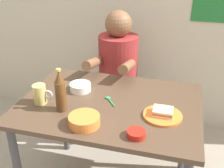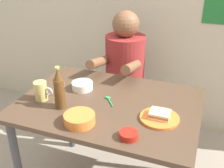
{
  "view_description": "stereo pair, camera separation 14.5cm",
  "coord_description": "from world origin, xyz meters",
  "px_view_note": "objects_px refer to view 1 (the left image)",
  "views": [
    {
      "loc": [
        0.39,
        -1.41,
        1.6
      ],
      "look_at": [
        0.0,
        0.05,
        0.84
      ],
      "focal_mm": 44.0,
      "sensor_mm": 36.0,
      "label": 1
    },
    {
      "loc": [
        0.53,
        -1.36,
        1.6
      ],
      "look_at": [
        0.0,
        0.05,
        0.84
      ],
      "focal_mm": 44.0,
      "sensor_mm": 36.0,
      "label": 2
    }
  ],
  "objects_px": {
    "rice_bowl_white": "(80,87)",
    "sandwich": "(163,112)",
    "beer_mug": "(40,94)",
    "dining_table": "(110,115)",
    "person_seated": "(118,61)",
    "plate_orange": "(163,115)",
    "stool": "(118,104)",
    "beer_bottle": "(60,92)"
  },
  "relations": [
    {
      "from": "rice_bowl_white",
      "to": "sandwich",
      "type": "bearing_deg",
      "value": -17.29
    },
    {
      "from": "beer_mug",
      "to": "dining_table",
      "type": "bearing_deg",
      "value": 16.43
    },
    {
      "from": "dining_table",
      "to": "person_seated",
      "type": "distance_m",
      "value": 0.64
    },
    {
      "from": "plate_orange",
      "to": "beer_mug",
      "type": "height_order",
      "value": "beer_mug"
    },
    {
      "from": "stool",
      "to": "beer_mug",
      "type": "distance_m",
      "value": 0.92
    },
    {
      "from": "person_seated",
      "to": "plate_orange",
      "type": "bearing_deg",
      "value": -58.04
    },
    {
      "from": "beer_mug",
      "to": "sandwich",
      "type": "bearing_deg",
      "value": 3.23
    },
    {
      "from": "dining_table",
      "to": "beer_mug",
      "type": "xyz_separation_m",
      "value": [
        -0.4,
        -0.12,
        0.15
      ]
    },
    {
      "from": "dining_table",
      "to": "sandwich",
      "type": "bearing_deg",
      "value": -13.29
    },
    {
      "from": "beer_bottle",
      "to": "dining_table",
      "type": "bearing_deg",
      "value": 32.86
    },
    {
      "from": "stool",
      "to": "plate_orange",
      "type": "bearing_deg",
      "value": -58.45
    },
    {
      "from": "beer_bottle",
      "to": "rice_bowl_white",
      "type": "xyz_separation_m",
      "value": [
        0.02,
        0.26,
        -0.09
      ]
    },
    {
      "from": "stool",
      "to": "rice_bowl_white",
      "type": "height_order",
      "value": "rice_bowl_white"
    },
    {
      "from": "plate_orange",
      "to": "sandwich",
      "type": "bearing_deg",
      "value": 180.0
    },
    {
      "from": "person_seated",
      "to": "rice_bowl_white",
      "type": "distance_m",
      "value": 0.54
    },
    {
      "from": "sandwich",
      "to": "beer_mug",
      "type": "relative_size",
      "value": 0.87
    },
    {
      "from": "rice_bowl_white",
      "to": "beer_mug",
      "type": "bearing_deg",
      "value": -128.99
    },
    {
      "from": "sandwich",
      "to": "dining_table",
      "type": "bearing_deg",
      "value": 166.71
    },
    {
      "from": "dining_table",
      "to": "person_seated",
      "type": "relative_size",
      "value": 1.53
    },
    {
      "from": "sandwich",
      "to": "person_seated",
      "type": "bearing_deg",
      "value": 121.96
    },
    {
      "from": "person_seated",
      "to": "plate_orange",
      "type": "xyz_separation_m",
      "value": [
        0.43,
        -0.7,
        -0.02
      ]
    },
    {
      "from": "dining_table",
      "to": "beer_bottle",
      "type": "distance_m",
      "value": 0.36
    },
    {
      "from": "stool",
      "to": "sandwich",
      "type": "bearing_deg",
      "value": -58.45
    },
    {
      "from": "person_seated",
      "to": "sandwich",
      "type": "relative_size",
      "value": 6.54
    },
    {
      "from": "sandwich",
      "to": "stool",
      "type": "bearing_deg",
      "value": 121.55
    },
    {
      "from": "sandwich",
      "to": "beer_mug",
      "type": "bearing_deg",
      "value": -176.77
    },
    {
      "from": "dining_table",
      "to": "beer_mug",
      "type": "relative_size",
      "value": 8.73
    },
    {
      "from": "person_seated",
      "to": "sandwich",
      "type": "distance_m",
      "value": 0.82
    },
    {
      "from": "beer_mug",
      "to": "person_seated",
      "type": "bearing_deg",
      "value": 67.93
    },
    {
      "from": "dining_table",
      "to": "plate_orange",
      "type": "height_order",
      "value": "plate_orange"
    },
    {
      "from": "dining_table",
      "to": "person_seated",
      "type": "bearing_deg",
      "value": 99.63
    },
    {
      "from": "stool",
      "to": "sandwich",
      "type": "height_order",
      "value": "sandwich"
    },
    {
      "from": "person_seated",
      "to": "sandwich",
      "type": "xyz_separation_m",
      "value": [
        0.43,
        -0.7,
        0.01
      ]
    },
    {
      "from": "beer_bottle",
      "to": "rice_bowl_white",
      "type": "bearing_deg",
      "value": 86.16
    },
    {
      "from": "beer_mug",
      "to": "beer_bottle",
      "type": "height_order",
      "value": "beer_bottle"
    },
    {
      "from": "beer_mug",
      "to": "beer_bottle",
      "type": "bearing_deg",
      "value": -14.39
    },
    {
      "from": "sandwich",
      "to": "rice_bowl_white",
      "type": "height_order",
      "value": "same"
    },
    {
      "from": "rice_bowl_white",
      "to": "stool",
      "type": "bearing_deg",
      "value": 76.84
    },
    {
      "from": "person_seated",
      "to": "beer_mug",
      "type": "bearing_deg",
      "value": -112.07
    },
    {
      "from": "sandwich",
      "to": "beer_bottle",
      "type": "xyz_separation_m",
      "value": [
        -0.58,
        -0.08,
        0.09
      ]
    },
    {
      "from": "dining_table",
      "to": "stool",
      "type": "distance_m",
      "value": 0.7
    },
    {
      "from": "dining_table",
      "to": "sandwich",
      "type": "relative_size",
      "value": 10.0
    }
  ]
}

